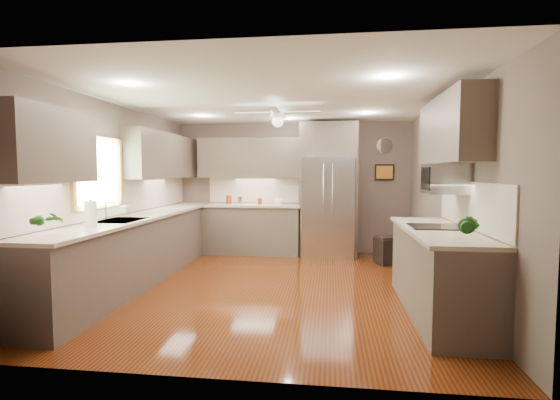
% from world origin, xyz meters
% --- Properties ---
extents(floor, '(5.00, 5.00, 0.00)m').
position_xyz_m(floor, '(0.00, 0.00, 0.00)').
color(floor, '#471909').
rests_on(floor, ground).
extents(ceiling, '(5.00, 5.00, 0.00)m').
position_xyz_m(ceiling, '(0.00, 0.00, 2.50)').
color(ceiling, white).
rests_on(ceiling, ground).
extents(wall_back, '(4.50, 0.00, 4.50)m').
position_xyz_m(wall_back, '(0.00, 2.50, 1.25)').
color(wall_back, brown).
rests_on(wall_back, ground).
extents(wall_front, '(4.50, 0.00, 4.50)m').
position_xyz_m(wall_front, '(0.00, -2.50, 1.25)').
color(wall_front, brown).
rests_on(wall_front, ground).
extents(wall_left, '(0.00, 5.00, 5.00)m').
position_xyz_m(wall_left, '(-2.25, 0.00, 1.25)').
color(wall_left, brown).
rests_on(wall_left, ground).
extents(wall_right, '(0.00, 5.00, 5.00)m').
position_xyz_m(wall_right, '(2.25, 0.00, 1.25)').
color(wall_right, brown).
rests_on(wall_right, ground).
extents(canister_a, '(0.12, 0.12, 0.17)m').
position_xyz_m(canister_a, '(-1.19, 2.20, 1.02)').
color(canister_a, maroon).
rests_on(canister_a, back_run).
extents(canister_b, '(0.11, 0.11, 0.15)m').
position_xyz_m(canister_b, '(-0.98, 2.22, 1.01)').
color(canister_b, silver).
rests_on(canister_b, back_run).
extents(canister_d, '(0.09, 0.09, 0.12)m').
position_xyz_m(canister_d, '(-0.59, 2.18, 1.00)').
color(canister_d, maroon).
rests_on(canister_d, back_run).
extents(soap_bottle, '(0.11, 0.11, 0.21)m').
position_xyz_m(soap_bottle, '(-2.06, -0.12, 1.04)').
color(soap_bottle, white).
rests_on(soap_bottle, left_run).
extents(potted_plant_left, '(0.20, 0.16, 0.33)m').
position_xyz_m(potted_plant_left, '(-1.93, -1.82, 1.10)').
color(potted_plant_left, '#194E16').
rests_on(potted_plant_left, left_run).
extents(potted_plant_right, '(0.21, 0.19, 0.32)m').
position_xyz_m(potted_plant_right, '(1.92, -1.77, 1.10)').
color(potted_plant_right, '#194E16').
rests_on(potted_plant_right, right_run).
extents(bowl, '(0.26, 0.26, 0.05)m').
position_xyz_m(bowl, '(-0.23, 2.20, 0.97)').
color(bowl, '#B9AC8B').
rests_on(bowl, back_run).
extents(left_run, '(0.65, 4.70, 1.45)m').
position_xyz_m(left_run, '(-1.95, 0.15, 0.48)').
color(left_run, '#4A3B36').
rests_on(left_run, ground).
extents(back_run, '(1.85, 0.65, 1.45)m').
position_xyz_m(back_run, '(-0.72, 2.20, 0.48)').
color(back_run, '#4A3B36').
rests_on(back_run, ground).
extents(uppers, '(4.50, 4.70, 0.95)m').
position_xyz_m(uppers, '(-0.74, 0.71, 1.87)').
color(uppers, '#4A3B36').
rests_on(uppers, wall_left).
extents(window, '(0.05, 1.12, 0.92)m').
position_xyz_m(window, '(-2.22, -0.50, 1.55)').
color(window, '#BFF2B2').
rests_on(window, wall_left).
extents(sink, '(0.50, 0.70, 0.32)m').
position_xyz_m(sink, '(-1.93, -0.50, 0.91)').
color(sink, silver).
rests_on(sink, left_run).
extents(refrigerator, '(1.06, 0.75, 2.45)m').
position_xyz_m(refrigerator, '(0.70, 2.16, 1.19)').
color(refrigerator, silver).
rests_on(refrigerator, ground).
extents(right_run, '(0.70, 2.20, 1.45)m').
position_xyz_m(right_run, '(1.93, -0.80, 0.48)').
color(right_run, '#4A3B36').
rests_on(right_run, ground).
extents(microwave, '(0.43, 0.55, 0.34)m').
position_xyz_m(microwave, '(2.03, -0.55, 1.48)').
color(microwave, silver).
rests_on(microwave, wall_right).
extents(ceiling_fan, '(1.18, 1.18, 0.32)m').
position_xyz_m(ceiling_fan, '(-0.00, 0.30, 2.33)').
color(ceiling_fan, white).
rests_on(ceiling_fan, ceiling).
extents(recessed_lights, '(2.84, 3.14, 0.01)m').
position_xyz_m(recessed_lights, '(-0.04, 0.40, 2.49)').
color(recessed_lights, white).
rests_on(recessed_lights, ceiling).
extents(wall_clock, '(0.30, 0.03, 0.30)m').
position_xyz_m(wall_clock, '(1.75, 2.48, 2.05)').
color(wall_clock, white).
rests_on(wall_clock, wall_back).
extents(framed_print, '(0.36, 0.03, 0.30)m').
position_xyz_m(framed_print, '(1.75, 2.48, 1.55)').
color(framed_print, black).
rests_on(framed_print, wall_back).
extents(stool, '(0.49, 0.49, 0.46)m').
position_xyz_m(stool, '(1.72, 1.56, 0.24)').
color(stool, black).
rests_on(stool, ground).
extents(paper_towel, '(0.13, 0.13, 0.32)m').
position_xyz_m(paper_towel, '(-1.93, -1.14, 1.08)').
color(paper_towel, white).
rests_on(paper_towel, left_run).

